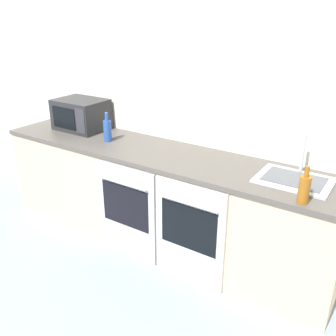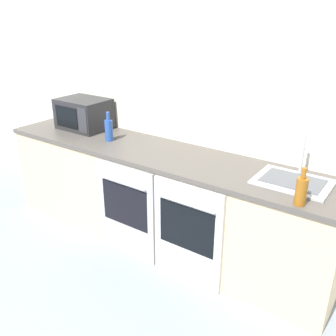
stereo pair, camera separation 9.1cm
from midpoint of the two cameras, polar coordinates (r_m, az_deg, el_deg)
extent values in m
cube|color=silver|center=(3.40, 0.97, 10.71)|extent=(10.00, 0.06, 2.60)
cube|color=#D1B789|center=(3.43, -2.31, -4.76)|extent=(3.17, 0.65, 0.86)
cube|color=#4C4742|center=(3.24, -2.44, 2.28)|extent=(3.20, 0.67, 0.04)
cube|color=#A8AAAF|center=(3.25, -7.10, -6.72)|extent=(0.60, 0.03, 0.85)
cube|color=black|center=(3.20, -7.37, -5.80)|extent=(0.48, 0.01, 0.37)
cylinder|color=#A8AAAF|center=(3.09, -7.84, -2.35)|extent=(0.49, 0.02, 0.02)
cube|color=silver|center=(2.93, 2.36, -10.08)|extent=(0.60, 0.03, 0.85)
cube|color=black|center=(2.88, 2.20, -9.11)|extent=(0.48, 0.01, 0.37)
cylinder|color=silver|center=(2.75, 2.03, -5.40)|extent=(0.49, 0.02, 0.02)
cube|color=#232326|center=(3.91, -13.74, 7.93)|extent=(0.50, 0.37, 0.30)
cube|color=black|center=(3.83, -16.26, 7.33)|extent=(0.30, 0.01, 0.21)
cube|color=#2D2D33|center=(3.66, -13.90, 6.89)|extent=(0.11, 0.01, 0.24)
cylinder|color=#8C5114|center=(2.47, 19.04, -3.17)|extent=(0.07, 0.07, 0.18)
cylinder|color=#8C5114|center=(2.42, 19.41, -0.52)|extent=(0.03, 0.03, 0.07)
cylinder|color=#234793|center=(3.50, -9.95, 5.57)|extent=(0.07, 0.07, 0.20)
cylinder|color=#234793|center=(3.47, -10.11, 7.71)|extent=(0.03, 0.03, 0.08)
cube|color=#A8AAAF|center=(2.79, 17.76, -1.79)|extent=(0.51, 0.39, 0.01)
cube|color=#4C4F54|center=(2.79, 17.79, -1.59)|extent=(0.41, 0.28, 0.01)
cylinder|color=#A8AAAF|center=(2.87, 19.02, 2.14)|extent=(0.02, 0.02, 0.30)
camera|label=1|loc=(0.05, -90.81, -0.34)|focal=40.00mm
camera|label=2|loc=(0.05, 89.19, 0.34)|focal=40.00mm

